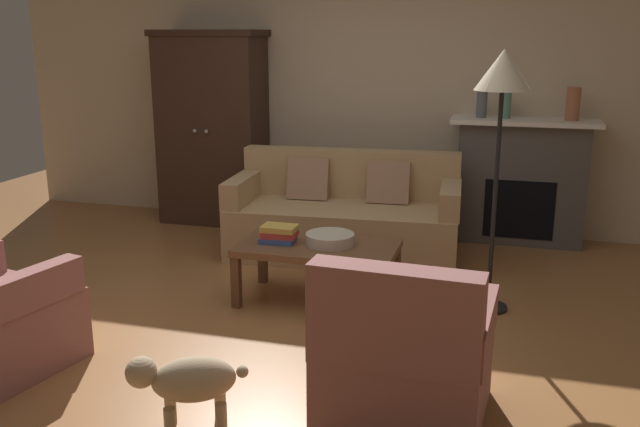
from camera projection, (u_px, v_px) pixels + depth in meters
ground_plane at (272, 320)px, 4.56m from camera, size 9.60×9.60×0.00m
back_wall at (359, 81)px, 6.57m from camera, size 7.20×0.10×2.80m
fireplace at (521, 180)px, 6.14m from camera, size 1.26×0.48×1.12m
armoire at (213, 128)px, 6.75m from camera, size 1.06×0.57×1.88m
couch at (345, 218)px, 5.86m from camera, size 1.97×0.98×0.86m
coffee_table at (318, 252)px, 4.78m from camera, size 1.10×0.60×0.42m
fruit_bowl at (330, 239)px, 4.77m from camera, size 0.34×0.34×0.08m
book_stack at (279, 234)px, 4.81m from camera, size 0.26×0.19×0.12m
mantel_vase_slate at (482, 104)px, 6.06m from camera, size 0.09×0.09×0.23m
mantel_vase_jade at (505, 105)px, 6.00m from camera, size 0.10×0.10×0.23m
mantel_vase_terracotta at (573, 104)px, 5.85m from camera, size 0.12×0.12×0.28m
armchair_near_right at (404, 363)px, 3.28m from camera, size 0.82×0.81×0.88m
floor_lamp at (502, 86)px, 4.36m from camera, size 0.36×0.36×1.75m
dog at (187, 381)px, 3.25m from camera, size 0.53×0.36×0.39m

